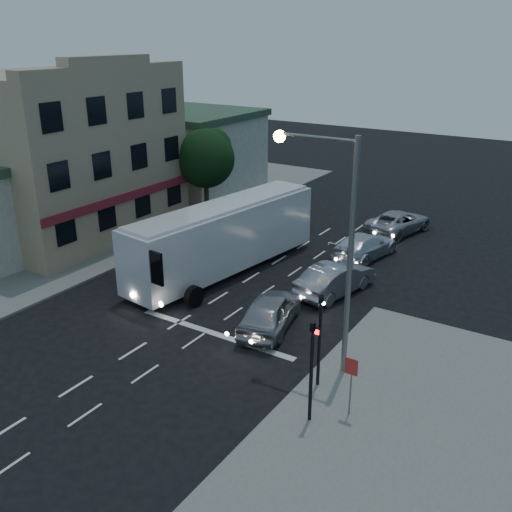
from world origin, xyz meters
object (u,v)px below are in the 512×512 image
Objects in this scene: tour_bus at (224,236)px; streetlight at (335,229)px; regulatory_sign at (351,377)px; car_sedan_b at (365,246)px; traffic_signal_side at (312,360)px; traffic_signal_main at (320,330)px; car_sedan_c at (399,222)px; car_suv at (270,311)px; car_sedan_a at (335,279)px; street_tree at (205,156)px.

tour_bus is 1.42× the size of streetlight.
car_sedan_b is at bearing 110.44° from regulatory_sign.
traffic_signal_main is at bearing 109.49° from traffic_signal_side.
car_sedan_b is at bearing 101.82° from car_sedan_c.
car_sedan_a is at bearing -114.13° from car_suv.
car_sedan_c is (-0.53, 10.88, -0.07)m from car_sedan_a.
car_sedan_a is at bearing 117.77° from regulatory_sign.
car_sedan_c is 19.10m from traffic_signal_main.
street_tree reaches higher than car_sedan_b.
street_tree reaches higher than car_suv.
traffic_signal_main reaches higher than car_sedan_c.
regulatory_sign reaches higher than car_sedan_b.
traffic_signal_side is 1.86× the size of regulatory_sign.
car_suv is (5.46, -4.22, -1.26)m from tour_bus.
traffic_signal_main is 1.86× the size of regulatory_sign.
traffic_signal_side is at bearing -70.51° from traffic_signal_main.
car_sedan_a is 14.83m from street_tree.
regulatory_sign is at bearing 117.89° from car_sedan_c.
car_suv is 6.31m from streetlight.
car_sedan_a is 0.54× the size of streetlight.
street_tree is (-12.32, -4.46, 3.78)m from car_sedan_c.
tour_bus reaches higher than regulatory_sign.
regulatory_sign is (5.19, -19.72, 0.87)m from car_sedan_c.
car_sedan_b reaches higher than car_sedan_c.
tour_bus is 9.85m from street_tree.
streetlight reaches higher than car_sedan_c.
car_sedan_c is at bearing 19.91° from street_tree.
streetlight reaches higher than car_suv.
car_sedan_c is at bearing 104.74° from regulatory_sign.
traffic_signal_side is 0.66× the size of street_tree.
streetlight is at bearing -39.51° from street_tree.
street_tree reaches higher than traffic_signal_side.
car_suv is 0.99× the size of car_sedan_a.
traffic_signal_main is 0.66× the size of street_tree.
street_tree is at bearing 33.05° from car_sedan_c.
streetlight is at bearing 124.30° from car_sedan_a.
car_sedan_b is (0.25, 10.22, -0.08)m from car_suv.
car_sedan_a is 5.46m from car_sedan_b.
car_suv is 0.53× the size of streetlight.
regulatory_sign reaches higher than car_sedan_c.
street_tree is at bearing 137.97° from traffic_signal_main.
regulatory_sign is 0.24× the size of streetlight.
street_tree is (-16.51, 16.22, 2.08)m from traffic_signal_side.
streetlight is (3.23, -17.28, 5.01)m from car_sedan_c.
car_sedan_c is 1.27× the size of traffic_signal_side.
car_sedan_a is at bearing 110.69° from traffic_signal_main.
tour_bus is at bearing 142.21° from traffic_signal_main.
tour_bus is 3.11× the size of traffic_signal_side.
regulatory_sign is 23.40m from street_tree.
tour_bus reaches higher than car_suv.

